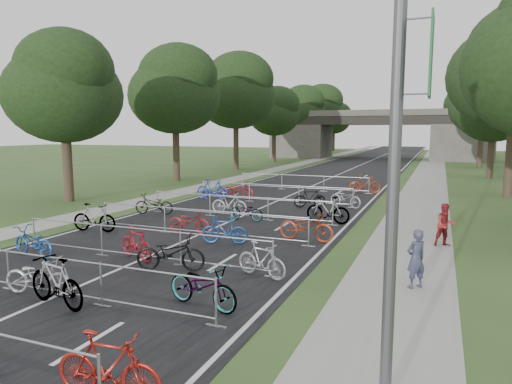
{
  "coord_description": "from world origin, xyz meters",
  "views": [
    {
      "loc": [
        8.9,
        -4.75,
        4.21
      ],
      "look_at": [
        0.34,
        16.44,
        1.1
      ],
      "focal_mm": 32.0,
      "sensor_mm": 36.0,
      "label": 1
    }
  ],
  "objects_px": {
    "lamppost": "(398,125)",
    "pedestrian_b": "(445,225)",
    "overpass_bridge": "(377,135)",
    "pedestrian_a": "(416,259)"
  },
  "relations": [
    {
      "from": "overpass_bridge",
      "to": "lamppost",
      "type": "height_order",
      "value": "lamppost"
    },
    {
      "from": "overpass_bridge",
      "to": "pedestrian_b",
      "type": "height_order",
      "value": "overpass_bridge"
    },
    {
      "from": "lamppost",
      "to": "pedestrian_b",
      "type": "xyz_separation_m",
      "value": [
        0.87,
        10.88,
        -3.5
      ]
    },
    {
      "from": "overpass_bridge",
      "to": "pedestrian_a",
      "type": "bearing_deg",
      "value": -81.61
    },
    {
      "from": "pedestrian_b",
      "to": "lamppost",
      "type": "bearing_deg",
      "value": -118.54
    },
    {
      "from": "overpass_bridge",
      "to": "lamppost",
      "type": "xyz_separation_m",
      "value": [
        8.33,
        -63.0,
        0.75
      ]
    },
    {
      "from": "lamppost",
      "to": "pedestrian_b",
      "type": "distance_m",
      "value": 11.47
    },
    {
      "from": "lamppost",
      "to": "pedestrian_a",
      "type": "height_order",
      "value": "lamppost"
    },
    {
      "from": "overpass_bridge",
      "to": "pedestrian_a",
      "type": "distance_m",
      "value": 57.91
    },
    {
      "from": "lamppost",
      "to": "pedestrian_b",
      "type": "relative_size",
      "value": 5.25
    }
  ]
}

